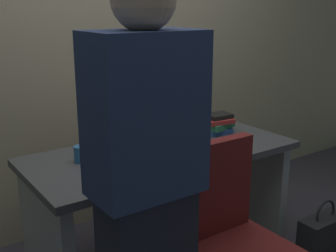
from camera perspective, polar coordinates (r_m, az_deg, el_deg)
The scene contains 11 objects.
wall_back at distance 2.96m, azimuth -9.65°, elevation 15.42°, with size 6.40×0.10×3.00m, color tan.
desk at distance 2.49m, azimuth -0.67°, elevation -7.88°, with size 1.53×0.70×0.72m.
person_at_desk at distance 1.59m, azimuth -2.91°, elevation -9.05°, with size 0.40×0.24×1.64m.
monitor at distance 2.47m, azimuth -2.24°, elevation 3.44°, with size 0.54×0.14×0.46m.
keyboard at distance 2.29m, azimuth -1.57°, elevation -3.99°, with size 0.43×0.13×0.02m, color white.
mouse at distance 2.49m, azimuth 4.27°, elevation -2.22°, with size 0.06×0.10×0.03m, color white.
cup_near_keyboard at distance 2.10m, azimuth -6.31°, elevation -4.92°, with size 0.07×0.07×0.09m, color white.
cup_by_monitor at distance 2.26m, azimuth -11.59°, elevation -3.69°, with size 0.07×0.07×0.09m, color #3372B2.
book_stack at distance 2.72m, azimuth 6.69°, elevation 0.31°, with size 0.21×0.18×0.12m.
cell_phone at distance 2.56m, azimuth 9.03°, elevation -2.13°, with size 0.07×0.14×0.01m, color black.
handbag at distance 2.89m, azimuth 19.97°, elevation -13.59°, with size 0.34×0.14×0.38m.
Camera 1 is at (-1.29, -1.89, 1.51)m, focal length 45.65 mm.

